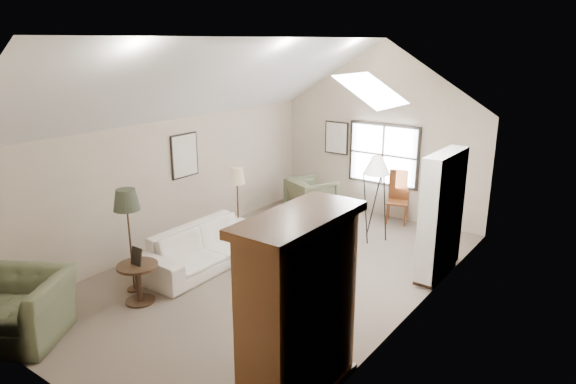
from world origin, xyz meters
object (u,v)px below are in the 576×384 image
Objects in this scene: armoire at (299,309)px; armchair_near at (14,308)px; armchair_far at (311,197)px; side_chair at (398,198)px; sofa at (207,247)px; coffee_table at (275,262)px; side_table at (139,283)px.

armoire reaches higher than armchair_near.
armoire is at bearing 144.85° from armchair_far.
armchair_far is 0.82× the size of side_chair.
sofa is at bearing -132.32° from side_chair.
armchair_far is 1.07× the size of coffee_table.
coffee_table is (-2.14, 2.36, -0.87)m from armoire.
sofa reaches higher than coffee_table.
armchair_near reaches higher than coffee_table.
armoire is 0.87× the size of sofa.
side_chair is at bearing 41.24° from armchair_near.
sofa is 4.55m from side_chair.
armoire reaches higher than coffee_table.
sofa is 1.30m from coffee_table.
armchair_far is at bearing 1.08° from sofa.
sofa is at bearing 50.06° from armchair_near.
sofa is 2.82× the size of coffee_table.
coffee_table is at bearing 33.52° from armchair_near.
side_chair is (1.71, 5.76, 0.27)m from side_table.
side_table is (0.58, 1.64, -0.13)m from armchair_near.
coffee_table is at bearing -117.74° from side_chair.
sofa is 3.27m from armchair_near.
side_table is at bearing 174.10° from armoire.
side_chair reaches higher than coffee_table.
side_chair reaches higher than armchair_far.
armchair_far is at bearing 122.19° from armoire.
armchair_far is 3.34m from coffee_table.
armoire reaches higher than side_table.
coffee_table is (1.22, 0.42, -0.14)m from sofa.
sofa is 2.62× the size of armchair_far.
side_table is at bearing -119.06° from coffee_table.
side_chair reaches higher than armchair_near.
armchair_near is 1.53× the size of coffee_table.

